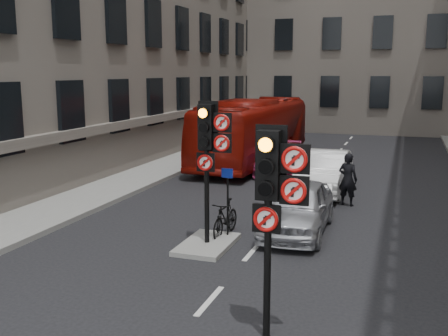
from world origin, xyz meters
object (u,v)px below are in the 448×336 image
Objects in this scene: signal_far at (210,142)px; car_pink at (279,159)px; signal_near at (274,188)px; motorcyclist at (348,179)px; car_silver at (298,207)px; car_white at (324,172)px; bus_red at (254,131)px; info_sign at (228,192)px; motorcycle at (225,218)px.

signal_far is 10.52m from car_pink.
signal_near is 9.61m from motorcyclist.
motorcyclist reaches higher than car_pink.
car_pink is at bearing 105.46° from car_silver.
car_white is 0.41× the size of bus_red.
car_white is 2.53× the size of info_sign.
motorcyclist is (0.22, 9.46, -1.70)m from signal_near.
signal_far is 0.84× the size of car_pink.
car_pink is (-3.25, 14.29, -1.96)m from signal_near.
signal_near is 1.98× the size of info_sign.
signal_near reaches higher than motorcycle.
bus_red is 6.74× the size of motorcycle.
car_pink reaches higher than motorcycle.
signal_far is 7.70m from car_white.
signal_near is 2.17× the size of motorcycle.
motorcycle is at bearing -90.10° from car_pink.
car_pink is at bearing 97.77° from motorcycle.
car_silver is at bearing -88.87° from car_white.
bus_red is at bearing 100.98° from signal_far.
signal_near is 1.00× the size of signal_far.
car_pink is 9.31m from motorcycle.
car_silver is 5.23m from car_white.
signal_far is at bearing -90.88° from car_pink.
bus_red is (-4.29, 10.63, 0.83)m from car_silver.
bus_red reaches higher than car_silver.
car_silver is at bearing 89.65° from motorcyclist.
car_white is (1.78, 7.24, -1.95)m from signal_far.
car_silver is 0.38× the size of bus_red.
motorcyclist is (2.76, 4.45, 0.39)m from motorcycle.
bus_red is 8.94m from motorcyclist.
motorcycle is at bearing -151.84° from car_silver.
car_white is 2.58× the size of motorcyclist.
signal_near is 14.78m from car_pink.
info_sign is (-1.57, -6.49, 0.53)m from car_white.
motorcycle is at bearing 73.79° from motorcyclist.
info_sign reaches higher than motorcyclist.
car_white is at bearing 94.15° from signal_near.
motorcyclist is (1.04, -1.78, 0.13)m from car_white.
info_sign is (-1.62, -1.27, 0.57)m from car_silver.
bus_red reaches higher than car_white.
signal_far is (-2.60, 4.00, 0.12)m from signal_near.
bus_red reaches higher than car_pink.
car_pink is 9.61m from info_sign.
motorcyclist is (5.28, -7.18, -0.66)m from bus_red.
bus_red is 6.16× the size of info_sign.
bus_red is 12.20m from info_sign.
signal_near is 6.34m from car_silver.
signal_near is at bearing -85.31° from car_white.
signal_far is at bearing -103.31° from car_white.
motorcycle is at bearing -104.90° from car_white.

